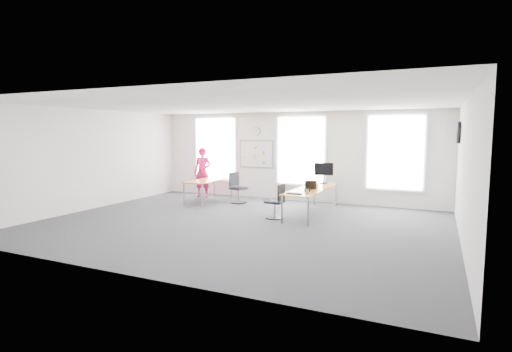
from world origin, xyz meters
The scene contains 24 objects.
floor centered at (0.00, 0.00, 0.00)m, with size 10.00×10.00×0.00m, color #29292E.
ceiling centered at (0.00, 0.00, 3.00)m, with size 10.00×10.00×0.00m, color white.
wall_back centered at (0.00, 4.00, 1.50)m, with size 10.00×10.00×0.00m, color silver.
wall_front centered at (0.00, -4.00, 1.50)m, with size 10.00×10.00×0.00m, color silver.
wall_left centered at (-5.00, 0.00, 1.50)m, with size 10.00×10.00×0.00m, color silver.
wall_right centered at (5.00, 0.00, 1.50)m, with size 10.00×10.00×0.00m, color silver.
window_left centered at (-3.00, 3.97, 1.70)m, with size 1.60×0.06×2.20m, color white.
window_mid centered at (0.30, 3.97, 1.70)m, with size 1.60×0.06×2.20m, color white.
window_right centered at (3.30, 3.97, 1.70)m, with size 1.60×0.06×2.20m, color white.
desk_right centered at (1.29, 1.98, 0.69)m, with size 0.81×3.04×0.74m.
desk_left centered at (-2.48, 2.59, 0.68)m, with size 0.81×2.03×0.74m.
chair_right centered at (0.60, 1.01, 0.41)m, with size 0.50×0.50×0.93m.
chair_left centered at (-1.48, 2.75, 0.44)m, with size 0.56×0.56×1.00m.
person centered at (-3.18, 3.33, 0.89)m, with size 0.65×0.42×1.78m, color #C11253.
whiteboard centered at (-1.35, 3.97, 1.55)m, with size 1.20×0.03×0.90m, color silver.
wall_clock centered at (-1.35, 3.97, 2.35)m, with size 0.30×0.30×0.04m, color gray.
tv centered at (4.95, 3.00, 2.30)m, with size 0.06×0.90×0.55m, color black.
keyboard centered at (1.18, 0.74, 0.75)m, with size 0.42×0.15×0.02m, color black.
mouse centered at (1.50, 0.87, 0.76)m, with size 0.07×0.11×0.04m, color black.
lens_cap centered at (1.43, 1.11, 0.74)m, with size 0.06×0.06×0.01m, color black.
headphones centered at (1.38, 1.27, 0.79)m, with size 0.17×0.09×0.10m.
laptop_sleeve centered at (1.33, 1.72, 0.86)m, with size 0.31×0.24×0.24m.
paper_stack centered at (1.22, 2.22, 0.79)m, with size 0.30×0.23×0.10m, color beige.
monitor centered at (1.32, 3.11, 1.13)m, with size 0.56×0.23×0.64m.
Camera 1 is at (4.50, -8.82, 2.30)m, focal length 28.00 mm.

